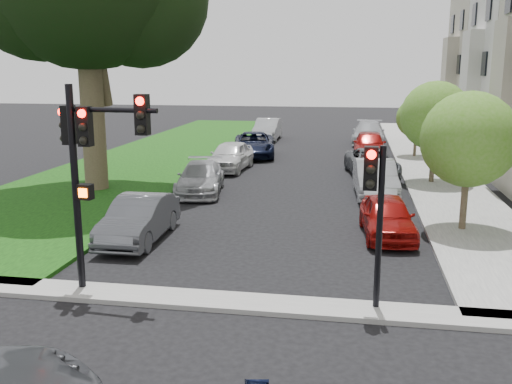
% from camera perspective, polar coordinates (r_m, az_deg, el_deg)
% --- Properties ---
extents(ground, '(140.00, 140.00, 0.00)m').
position_cam_1_polar(ground, '(11.54, -4.37, -15.10)').
color(ground, black).
rests_on(ground, ground).
extents(grass_strip, '(8.00, 44.00, 0.12)m').
position_cam_1_polar(grass_strip, '(36.22, -8.98, 3.85)').
color(grass_strip, black).
rests_on(grass_strip, ground).
extents(sidewalk_right, '(3.50, 44.00, 0.12)m').
position_cam_1_polar(sidewalk_right, '(34.58, 16.63, 3.08)').
color(sidewalk_right, gray).
rests_on(sidewalk_right, ground).
extents(sidewalk_cross, '(60.00, 1.00, 0.12)m').
position_cam_1_polar(sidewalk_cross, '(13.28, -2.24, -10.97)').
color(sidewalk_cross, gray).
rests_on(sidewalk_cross, ground).
extents(house_d, '(7.70, 7.55, 15.97)m').
position_cam_1_polar(house_d, '(41.64, 24.20, 13.52)').
color(house_d, gray).
rests_on(house_d, ground).
extents(small_tree_a, '(3.08, 3.08, 4.61)m').
position_cam_1_polar(small_tree_a, '(19.48, 20.53, 4.95)').
color(small_tree_a, '#45382C').
rests_on(small_tree_a, ground).
extents(small_tree_b, '(3.16, 3.16, 4.75)m').
position_cam_1_polar(small_tree_b, '(27.38, 17.51, 7.26)').
color(small_tree_b, '#45382C').
rests_on(small_tree_b, ground).
extents(small_tree_c, '(2.39, 2.39, 3.58)m').
position_cam_1_polar(small_tree_c, '(35.36, 15.76, 7.13)').
color(small_tree_c, '#45382C').
rests_on(small_tree_c, ground).
extents(traffic_signal_main, '(2.42, 0.63, 4.95)m').
position_cam_1_polar(traffic_signal_main, '(13.68, -16.30, 3.88)').
color(traffic_signal_main, black).
rests_on(traffic_signal_main, ground).
extents(traffic_signal_secondary, '(0.46, 0.37, 3.71)m').
position_cam_1_polar(traffic_signal_secondary, '(12.42, 11.80, -0.58)').
color(traffic_signal_secondary, black).
rests_on(traffic_signal_secondary, ground).
extents(car_parked_0, '(1.87, 3.98, 1.32)m').
position_cam_1_polar(car_parked_0, '(18.66, 12.99, -2.42)').
color(car_parked_0, maroon).
rests_on(car_parked_0, ground).
extents(car_parked_1, '(1.90, 4.68, 1.51)m').
position_cam_1_polar(car_parked_1, '(24.42, 11.82, 1.32)').
color(car_parked_1, '#999BA0').
rests_on(car_parked_1, ground).
extents(car_parked_2, '(2.93, 5.10, 1.34)m').
position_cam_1_polar(car_parked_2, '(29.03, 11.52, 2.89)').
color(car_parked_2, '#3F4247').
rests_on(car_parked_2, ground).
extents(car_parked_3, '(1.91, 4.70, 1.60)m').
position_cam_1_polar(car_parked_3, '(34.99, 11.27, 4.69)').
color(car_parked_3, maroon).
rests_on(car_parked_3, ground).
extents(car_parked_4, '(2.40, 5.47, 1.56)m').
position_cam_1_polar(car_parked_4, '(41.32, 11.19, 5.81)').
color(car_parked_4, '#999BA0').
rests_on(car_parked_4, ground).
extents(car_parked_5, '(1.56, 4.25, 1.39)m').
position_cam_1_polar(car_parked_5, '(18.16, -11.62, -2.65)').
color(car_parked_5, '#3F4247').
rests_on(car_parked_5, ground).
extents(car_parked_6, '(2.50, 4.77, 1.32)m').
position_cam_1_polar(car_parked_6, '(24.68, -5.59, 1.41)').
color(car_parked_6, '#999BA0').
rests_on(car_parked_6, ground).
extents(car_parked_7, '(2.05, 4.56, 1.52)m').
position_cam_1_polar(car_parked_7, '(30.07, -2.61, 3.62)').
color(car_parked_7, silver).
rests_on(car_parked_7, ground).
extents(car_parked_8, '(3.26, 5.63, 1.48)m').
position_cam_1_polar(car_parked_8, '(34.75, -0.24, 4.77)').
color(car_parked_8, black).
rests_on(car_parked_8, ground).
extents(car_parked_9, '(1.74, 4.84, 1.59)m').
position_cam_1_polar(car_parked_9, '(42.85, 1.16, 6.28)').
color(car_parked_9, '#999BA0').
rests_on(car_parked_9, ground).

